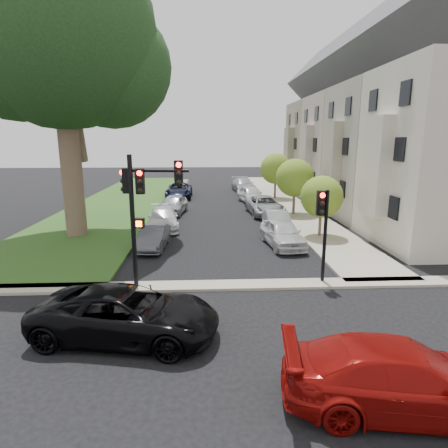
{
  "coord_description": "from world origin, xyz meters",
  "views": [
    {
      "loc": [
        -0.87,
        -12.59,
        6.01
      ],
      "look_at": [
        0.0,
        5.0,
        2.0
      ],
      "focal_mm": 30.0,
      "sensor_mm": 36.0,
      "label": 1
    }
  ],
  "objects_px": {
    "traffic_signal_main": "(143,197)",
    "car_parked_6": "(163,219)",
    "car_parked_0": "(282,233)",
    "small_tree_c": "(276,169)",
    "car_parked_2": "(265,206)",
    "car_parked_4": "(243,185)",
    "small_tree_a": "(322,197)",
    "car_cross_near": "(127,314)",
    "eucalyptus": "(58,32)",
    "car_cross_far": "(403,377)",
    "car_parked_7": "(173,205)",
    "small_tree_b": "(295,178)",
    "car_parked_5": "(153,237)",
    "car_parked_8": "(179,190)",
    "car_parked_3": "(251,194)",
    "car_parked_9": "(181,186)",
    "traffic_signal_secondary": "(323,219)",
    "car_parked_1": "(277,222)"
  },
  "relations": [
    {
      "from": "car_parked_2",
      "to": "car_parked_6",
      "type": "relative_size",
      "value": 1.1
    },
    {
      "from": "car_parked_2",
      "to": "car_parked_5",
      "type": "relative_size",
      "value": 1.38
    },
    {
      "from": "eucalyptus",
      "to": "car_parked_4",
      "type": "relative_size",
      "value": 3.22
    },
    {
      "from": "small_tree_c",
      "to": "car_parked_5",
      "type": "height_order",
      "value": "small_tree_c"
    },
    {
      "from": "traffic_signal_secondary",
      "to": "car_parked_1",
      "type": "distance_m",
      "value": 9.24
    },
    {
      "from": "small_tree_c",
      "to": "car_parked_1",
      "type": "xyz_separation_m",
      "value": [
        -2.39,
        -13.87,
        -2.4
      ]
    },
    {
      "from": "car_parked_7",
      "to": "car_parked_8",
      "type": "distance_m",
      "value": 8.64
    },
    {
      "from": "car_cross_far",
      "to": "car_parked_0",
      "type": "xyz_separation_m",
      "value": [
        -0.03,
        13.27,
        -0.02
      ]
    },
    {
      "from": "car_parked_2",
      "to": "car_parked_4",
      "type": "height_order",
      "value": "car_parked_4"
    },
    {
      "from": "car_parked_3",
      "to": "car_parked_9",
      "type": "distance_m",
      "value": 10.01
    },
    {
      "from": "traffic_signal_main",
      "to": "car_cross_far",
      "type": "distance_m",
      "value": 10.68
    },
    {
      "from": "small_tree_b",
      "to": "car_parked_8",
      "type": "relative_size",
      "value": 0.81
    },
    {
      "from": "car_parked_4",
      "to": "small_tree_a",
      "type": "bearing_deg",
      "value": -88.31
    },
    {
      "from": "eucalyptus",
      "to": "car_parked_8",
      "type": "bearing_deg",
      "value": 70.86
    },
    {
      "from": "small_tree_a",
      "to": "car_parked_9",
      "type": "distance_m",
      "value": 22.59
    },
    {
      "from": "small_tree_c",
      "to": "car_parked_9",
      "type": "bearing_deg",
      "value": 153.59
    },
    {
      "from": "eucalyptus",
      "to": "car_parked_6",
      "type": "bearing_deg",
      "value": 18.71
    },
    {
      "from": "traffic_signal_main",
      "to": "car_parked_4",
      "type": "bearing_deg",
      "value": 76.4
    },
    {
      "from": "car_cross_far",
      "to": "car_parked_5",
      "type": "distance_m",
      "value": 15.06
    },
    {
      "from": "eucalyptus",
      "to": "car_parked_1",
      "type": "relative_size",
      "value": 4.13
    },
    {
      "from": "traffic_signal_secondary",
      "to": "car_parked_9",
      "type": "bearing_deg",
      "value": 105.26
    },
    {
      "from": "car_parked_0",
      "to": "small_tree_c",
      "type": "bearing_deg",
      "value": 74.8
    },
    {
      "from": "traffic_signal_main",
      "to": "car_parked_7",
      "type": "xyz_separation_m",
      "value": [
        -0.16,
        15.54,
        -2.97
      ]
    },
    {
      "from": "small_tree_a",
      "to": "car_cross_near",
      "type": "relative_size",
      "value": 0.68
    },
    {
      "from": "car_parked_4",
      "to": "car_parked_7",
      "type": "distance_m",
      "value": 14.88
    },
    {
      "from": "car_parked_9",
      "to": "car_cross_near",
      "type": "bearing_deg",
      "value": -84.83
    },
    {
      "from": "car_parked_3",
      "to": "car_parked_4",
      "type": "bearing_deg",
      "value": 78.85
    },
    {
      "from": "car_parked_3",
      "to": "car_parked_7",
      "type": "relative_size",
      "value": 1.03
    },
    {
      "from": "eucalyptus",
      "to": "traffic_signal_main",
      "type": "distance_m",
      "value": 13.09
    },
    {
      "from": "car_parked_8",
      "to": "car_parked_9",
      "type": "xyz_separation_m",
      "value": [
        -0.01,
        3.54,
        -0.03
      ]
    },
    {
      "from": "eucalyptus",
      "to": "small_tree_a",
      "type": "bearing_deg",
      "value": -3.87
    },
    {
      "from": "small_tree_c",
      "to": "car_parked_7",
      "type": "bearing_deg",
      "value": -143.18
    },
    {
      "from": "small_tree_a",
      "to": "small_tree_b",
      "type": "relative_size",
      "value": 0.85
    },
    {
      "from": "car_parked_4",
      "to": "car_parked_8",
      "type": "xyz_separation_m",
      "value": [
        -7.19,
        -4.45,
        -0.01
      ]
    },
    {
      "from": "small_tree_c",
      "to": "traffic_signal_secondary",
      "type": "xyz_separation_m",
      "value": [
        -2.28,
        -22.87,
        -0.31
      ]
    },
    {
      "from": "traffic_signal_main",
      "to": "car_parked_2",
      "type": "bearing_deg",
      "value": 63.87
    },
    {
      "from": "small_tree_c",
      "to": "traffic_signal_main",
      "type": "height_order",
      "value": "traffic_signal_main"
    },
    {
      "from": "small_tree_b",
      "to": "car_parked_2",
      "type": "xyz_separation_m",
      "value": [
        -2.3,
        0.29,
        -2.25
      ]
    },
    {
      "from": "small_tree_c",
      "to": "car_parked_4",
      "type": "xyz_separation_m",
      "value": [
        -2.65,
        5.8,
        -2.31
      ]
    },
    {
      "from": "small_tree_a",
      "to": "car_cross_far",
      "type": "bearing_deg",
      "value": -100.11
    },
    {
      "from": "car_parked_1",
      "to": "car_parked_4",
      "type": "distance_m",
      "value": 19.67
    },
    {
      "from": "car_cross_near",
      "to": "car_parked_1",
      "type": "bearing_deg",
      "value": -18.75
    },
    {
      "from": "traffic_signal_main",
      "to": "car_parked_6",
      "type": "height_order",
      "value": "traffic_signal_main"
    },
    {
      "from": "small_tree_c",
      "to": "car_parked_0",
      "type": "xyz_separation_m",
      "value": [
        -2.71,
        -17.15,
        -2.33
      ]
    },
    {
      "from": "eucalyptus",
      "to": "car_parked_2",
      "type": "distance_m",
      "value": 18.25
    },
    {
      "from": "car_parked_0",
      "to": "car_parked_7",
      "type": "relative_size",
      "value": 0.98
    },
    {
      "from": "traffic_signal_secondary",
      "to": "car_parked_1",
      "type": "xyz_separation_m",
      "value": [
        -0.12,
        9.0,
        -2.09
      ]
    },
    {
      "from": "traffic_signal_main",
      "to": "car_parked_0",
      "type": "distance_m",
      "value": 9.39
    },
    {
      "from": "small_tree_c",
      "to": "car_cross_far",
      "type": "xyz_separation_m",
      "value": [
        -2.69,
        -30.43,
        -2.31
      ]
    },
    {
      "from": "car_cross_near",
      "to": "eucalyptus",
      "type": "bearing_deg",
      "value": 34.3
    }
  ]
}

